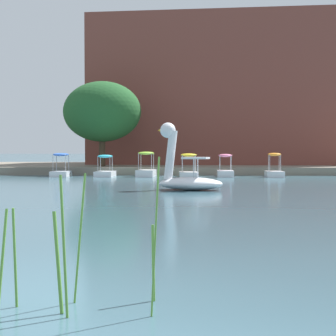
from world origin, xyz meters
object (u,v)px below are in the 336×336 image
object	(u,v)px
swan_boat	(186,174)
pedal_boat_orange	(274,171)
pedal_boat_yellow	(189,169)
pedal_boat_lime	(146,169)
pedal_boat_blue	(61,169)
tree_sapling_by_fence	(102,112)
pedal_boat_cyan	(105,170)
pedal_boat_pink	(225,170)

from	to	relation	value
swan_boat	pedal_boat_orange	size ratio (longest dim) A/B	1.59
pedal_boat_yellow	pedal_boat_lime	world-z (taller)	pedal_boat_lime
swan_boat	pedal_boat_yellow	world-z (taller)	swan_boat
swan_boat	pedal_boat_blue	xyz separation A→B (m)	(-7.86, 11.54, -0.19)
pedal_boat_orange	tree_sapling_by_fence	xyz separation A→B (m)	(-11.49, 4.81, 4.04)
pedal_boat_orange	pedal_boat_lime	bearing A→B (deg)	176.40
swan_boat	pedal_boat_cyan	xyz separation A→B (m)	(-5.04, 11.57, -0.27)
pedal_boat_lime	pedal_boat_cyan	bearing A→B (deg)	-178.71
pedal_boat_pink	pedal_boat_lime	xyz separation A→B (m)	(-5.02, 0.08, 0.09)
pedal_boat_orange	pedal_boat_pink	xyz separation A→B (m)	(-3.01, 0.43, 0.00)
pedal_boat_yellow	pedal_boat_cyan	world-z (taller)	pedal_boat_yellow
pedal_boat_pink	pedal_boat_blue	xyz separation A→B (m)	(-10.46, 0.00, 0.09)
pedal_boat_yellow	tree_sapling_by_fence	xyz separation A→B (m)	(-6.15, 4.57, 3.98)
pedal_boat_cyan	tree_sapling_by_fence	distance (m)	6.00
tree_sapling_by_fence	pedal_boat_yellow	bearing A→B (deg)	-36.61
swan_boat	pedal_boat_blue	distance (m)	13.97
swan_boat	pedal_boat_pink	bearing A→B (deg)	77.32
pedal_boat_lime	pedal_boat_orange	bearing A→B (deg)	-3.60
pedal_boat_lime	pedal_boat_blue	bearing A→B (deg)	-179.15
pedal_boat_orange	pedal_boat_yellow	xyz separation A→B (m)	(-5.34, 0.24, 0.06)
pedal_boat_yellow	pedal_boat_cyan	distance (m)	5.32
pedal_boat_orange	tree_sapling_by_fence	bearing A→B (deg)	157.28
pedal_boat_lime	tree_sapling_by_fence	world-z (taller)	tree_sapling_by_fence
swan_boat	pedal_boat_lime	bearing A→B (deg)	101.80
pedal_boat_yellow	pedal_boat_lime	xyz separation A→B (m)	(-2.70, 0.27, 0.03)
pedal_boat_orange	pedal_boat_lime	size ratio (longest dim) A/B	0.85
tree_sapling_by_fence	pedal_boat_pink	bearing A→B (deg)	-27.36
swan_boat	pedal_boat_orange	world-z (taller)	swan_boat
pedal_boat_lime	pedal_boat_cyan	xyz separation A→B (m)	(-2.61, -0.06, -0.08)
pedal_boat_cyan	pedal_boat_pink	bearing A→B (deg)	-0.17
pedal_boat_pink	pedal_boat_yellow	world-z (taller)	pedal_boat_yellow
pedal_boat_cyan	pedal_boat_blue	bearing A→B (deg)	-179.56
pedal_boat_blue	tree_sapling_by_fence	world-z (taller)	tree_sapling_by_fence
pedal_boat_lime	pedal_boat_blue	world-z (taller)	pedal_boat_lime
pedal_boat_orange	pedal_boat_pink	world-z (taller)	pedal_boat_orange
pedal_boat_lime	tree_sapling_by_fence	distance (m)	6.78
pedal_boat_pink	pedal_boat_blue	distance (m)	10.46
pedal_boat_orange	pedal_boat_cyan	bearing A→B (deg)	177.59
pedal_boat_pink	pedal_boat_cyan	size ratio (longest dim) A/B	0.99
swan_boat	pedal_boat_cyan	bearing A→B (deg)	113.55
pedal_boat_cyan	pedal_boat_blue	distance (m)	2.82
pedal_boat_lime	pedal_boat_cyan	distance (m)	2.61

